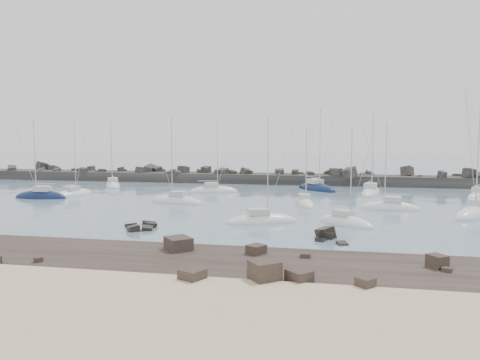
# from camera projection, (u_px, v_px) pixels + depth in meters

# --- Properties ---
(ground) EXTENTS (400.00, 400.00, 0.00)m
(ground) POSITION_uv_depth(u_px,v_px,m) (206.00, 215.00, 54.67)
(ground) COLOR slate
(ground) RESTS_ON ground
(sand_strip) EXTENTS (140.00, 14.00, 1.00)m
(sand_strip) POSITION_uv_depth(u_px,v_px,m) (37.00, 319.00, 23.42)
(sand_strip) COLOR beige
(sand_strip) RESTS_ON ground
(rock_shelf) EXTENTS (140.00, 12.06, 1.96)m
(rock_shelf) POSITION_uv_depth(u_px,v_px,m) (124.00, 265.00, 33.18)
(rock_shelf) COLOR #2B211E
(rock_shelf) RESTS_ON ground
(rock_cluster_near) EXTENTS (3.52, 4.42, 1.24)m
(rock_cluster_near) POSITION_uv_depth(u_px,v_px,m) (142.00, 228.00, 46.53)
(rock_cluster_near) COLOR black
(rock_cluster_near) RESTS_ON ground
(rock_cluster_far) EXTENTS (3.03, 4.05, 1.76)m
(rock_cluster_far) POSITION_uv_depth(u_px,v_px,m) (326.00, 237.00, 41.98)
(rock_cluster_far) COLOR black
(rock_cluster_far) RESTS_ON ground
(breakwater) EXTENTS (115.00, 7.77, 5.18)m
(breakwater) POSITION_uv_depth(u_px,v_px,m) (221.00, 180.00, 93.17)
(breakwater) COLOR #2A2725
(breakwater) RESTS_ON ground
(sailboat_1) EXTENTS (6.40, 8.38, 13.08)m
(sailboat_1) POSITION_uv_depth(u_px,v_px,m) (113.00, 186.00, 84.92)
(sailboat_1) COLOR white
(sailboat_1) RESTS_ON ground
(sailboat_2) EXTENTS (8.05, 3.00, 12.76)m
(sailboat_2) POSITION_uv_depth(u_px,v_px,m) (41.00, 197.00, 69.12)
(sailboat_2) COLOR #0F1D40
(sailboat_2) RESTS_ON ground
(sailboat_3) EXTENTS (3.87, 8.32, 12.62)m
(sailboat_3) POSITION_uv_depth(u_px,v_px,m) (73.00, 195.00, 72.16)
(sailboat_3) COLOR white
(sailboat_3) RESTS_ON ground
(sailboat_4) EXTENTS (8.36, 4.38, 12.68)m
(sailboat_4) POSITION_uv_depth(u_px,v_px,m) (214.00, 191.00, 76.57)
(sailboat_4) COLOR white
(sailboat_4) RESTS_ON ground
(sailboat_5) EXTENTS (8.32, 4.29, 12.70)m
(sailboat_5) POSITION_uv_depth(u_px,v_px,m) (176.00, 202.00, 64.35)
(sailboat_5) COLOR white
(sailboat_5) RESTS_ON ground
(sailboat_6) EXTENTS (3.80, 7.24, 11.03)m
(sailboat_6) POSITION_uv_depth(u_px,v_px,m) (305.00, 204.00, 62.39)
(sailboat_6) COLOR white
(sailboat_6) RESTS_ON ground
(sailboat_7) EXTENTS (8.05, 5.13, 12.22)m
(sailboat_7) POSITION_uv_depth(u_px,v_px,m) (262.00, 221.00, 49.58)
(sailboat_7) COLOR white
(sailboat_7) RESTS_ON ground
(sailboat_8) EXTENTS (8.19, 9.00, 14.77)m
(sailboat_8) POSITION_uv_depth(u_px,v_px,m) (316.00, 189.00, 79.73)
(sailboat_8) COLOR #0F1D40
(sailboat_8) RESTS_ON ground
(sailboat_9) EXTENTS (7.48, 2.73, 11.81)m
(sailboat_9) POSITION_uv_depth(u_px,v_px,m) (389.00, 208.00, 58.64)
(sailboat_9) COLOR white
(sailboat_9) RESTS_ON ground
(sailboat_10) EXTENTS (4.67, 8.95, 13.70)m
(sailboat_10) POSITION_uv_depth(u_px,v_px,m) (371.00, 193.00, 73.74)
(sailboat_10) COLOR white
(sailboat_10) RESTS_ON ground
(sailboat_11) EXTENTS (8.53, 9.62, 15.61)m
(sailboat_11) POSITION_uv_depth(u_px,v_px,m) (478.00, 214.00, 53.86)
(sailboat_11) COLOR white
(sailboat_11) RESTS_ON ground
(sailboat_12) EXTENTS (6.10, 7.46, 11.97)m
(sailboat_12) POSITION_uv_depth(u_px,v_px,m) (480.00, 197.00, 69.71)
(sailboat_12) COLOR white
(sailboat_12) RESTS_ON ground
(sailboat_13) EXTENTS (6.63, 6.15, 11.05)m
(sailboat_13) POSITION_uv_depth(u_px,v_px,m) (346.00, 223.00, 48.56)
(sailboat_13) COLOR white
(sailboat_13) RESTS_ON ground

